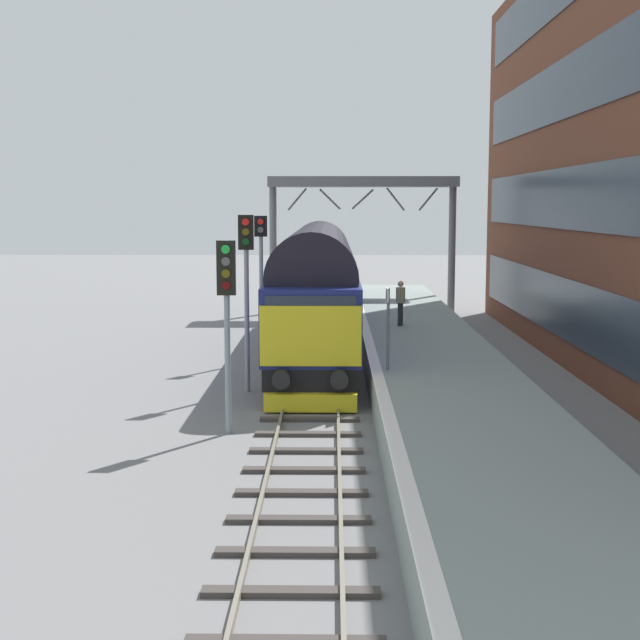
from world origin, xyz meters
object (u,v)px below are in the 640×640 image
object	(u,v)px
signal_post_near	(227,309)
waiting_passenger	(401,299)
signal_post_mid	(246,280)
diesel_locomotive	(317,287)
signal_post_far	(261,272)
platform_number_sign	(388,316)

from	to	relation	value
signal_post_near	waiting_passenger	bearing A→B (deg)	67.51
signal_post_mid	waiting_passenger	xyz separation A→B (m)	(4.94, 7.05, -1.26)
signal_post_near	diesel_locomotive	bearing A→B (deg)	80.58
waiting_passenger	signal_post_near	bearing A→B (deg)	-177.73
signal_post_near	signal_post_mid	world-z (taller)	signal_post_mid
diesel_locomotive	waiting_passenger	size ratio (longest dim) A/B	11.44
diesel_locomotive	signal_post_near	world-z (taller)	diesel_locomotive
signal_post_near	waiting_passenger	world-z (taller)	signal_post_near
diesel_locomotive	signal_post_mid	distance (m)	6.86
diesel_locomotive	signal_post_mid	world-z (taller)	signal_post_mid
waiting_passenger	signal_post_mid	bearing A→B (deg)	169.72
signal_post_far	platform_number_sign	bearing A→B (deg)	-61.38
diesel_locomotive	platform_number_sign	world-z (taller)	diesel_locomotive
signal_post_far	diesel_locomotive	bearing A→B (deg)	32.43
signal_post_near	waiting_passenger	xyz separation A→B (m)	(4.94, 11.94, -1.00)
diesel_locomotive	waiting_passenger	xyz separation A→B (m)	(3.04, 0.50, -0.49)
signal_post_mid	platform_number_sign	size ratio (longest dim) A/B	2.33
signal_post_mid	waiting_passenger	distance (m)	8.70
platform_number_sign	waiting_passenger	xyz separation A→B (m)	(1.00, 8.92, -0.46)
platform_number_sign	signal_post_far	bearing A→B (deg)	118.62
signal_post_near	signal_post_mid	xyz separation A→B (m)	(0.00, 4.89, 0.26)
signal_post_mid	signal_post_near	bearing A→B (deg)	-90.00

